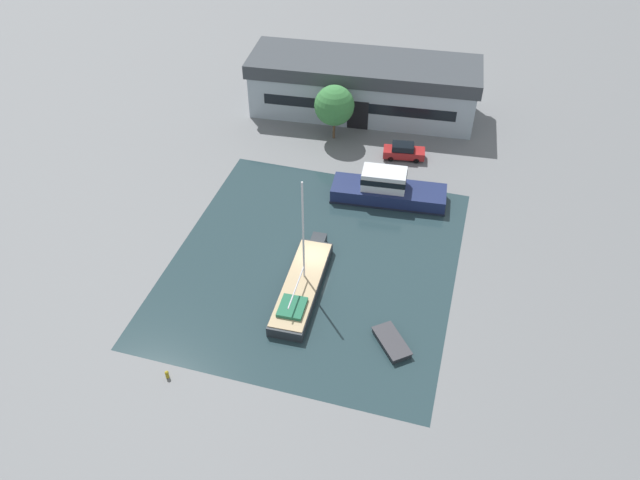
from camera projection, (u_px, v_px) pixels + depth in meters
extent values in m
plane|color=slate|center=(314.00, 263.00, 54.89)|extent=(440.00, 440.00, 0.00)
cube|color=#23383D|center=(314.00, 263.00, 54.89)|extent=(24.48, 27.04, 0.01)
cube|color=#99A8B2|center=(363.00, 92.00, 73.10)|extent=(26.22, 10.15, 4.93)
cube|color=#383D42|center=(364.00, 67.00, 70.95)|extent=(27.01, 10.46, 1.57)
cube|color=black|center=(358.00, 115.00, 70.62)|extent=(2.40, 0.26, 3.45)
cube|color=black|center=(358.00, 108.00, 69.97)|extent=(21.72, 1.85, 1.23)
cylinder|color=brown|center=(334.00, 128.00, 69.48)|extent=(0.28, 0.28, 2.44)
sphere|color=#387A3D|center=(334.00, 105.00, 67.58)|extent=(4.39, 4.39, 4.39)
cube|color=maroon|center=(404.00, 153.00, 66.77)|extent=(4.61, 2.35, 0.81)
cube|color=black|center=(403.00, 147.00, 66.31)|extent=(2.49, 1.84, 0.65)
cube|color=black|center=(414.00, 148.00, 66.22)|extent=(0.24, 1.37, 0.52)
cylinder|color=black|center=(416.00, 153.00, 67.46)|extent=(0.62, 0.29, 0.60)
cylinder|color=black|center=(416.00, 161.00, 66.33)|extent=(0.62, 0.29, 0.60)
cylinder|color=black|center=(391.00, 151.00, 67.72)|extent=(0.62, 0.29, 0.60)
cylinder|color=black|center=(391.00, 159.00, 66.59)|extent=(0.62, 0.29, 0.60)
cube|color=#23282D|center=(302.00, 287.00, 52.03)|extent=(3.33, 10.96, 0.94)
cube|color=#23282D|center=(319.00, 241.00, 56.42)|extent=(1.35, 1.25, 0.94)
cube|color=tan|center=(302.00, 283.00, 51.69)|extent=(3.20, 10.52, 0.08)
cylinder|color=silver|center=(303.00, 232.00, 49.05)|extent=(0.16, 0.16, 9.69)
cylinder|color=silver|center=(296.00, 287.00, 49.75)|extent=(0.32, 4.88, 0.12)
cube|color=#236647|center=(292.00, 307.00, 49.39)|extent=(2.12, 2.47, 0.30)
cube|color=#19234C|center=(389.00, 193.00, 61.30)|extent=(11.39, 4.38, 1.44)
cube|color=black|center=(388.00, 198.00, 61.69)|extent=(11.51, 4.45, 0.18)
cube|color=silver|center=(384.00, 179.00, 60.28)|extent=(4.43, 2.81, 1.88)
cube|color=black|center=(384.00, 177.00, 60.16)|extent=(4.52, 2.89, 0.60)
cube|color=#23282D|center=(392.00, 343.00, 47.90)|extent=(3.44, 3.71, 0.44)
cube|color=#333338|center=(392.00, 341.00, 47.73)|extent=(3.60, 3.88, 0.08)
cylinder|color=olive|center=(167.00, 375.00, 45.62)|extent=(0.27, 0.27, 0.46)
sphere|color=olive|center=(167.00, 373.00, 45.41)|extent=(0.30, 0.30, 0.30)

